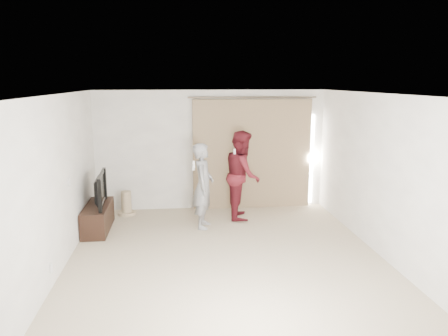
{
  "coord_description": "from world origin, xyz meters",
  "views": [
    {
      "loc": [
        -0.76,
        -6.66,
        2.8
      ],
      "look_at": [
        0.11,
        1.2,
        1.21
      ],
      "focal_mm": 35.0,
      "sensor_mm": 36.0,
      "label": 1
    }
  ],
  "objects_px": {
    "tv_console": "(98,218)",
    "person_man": "(203,186)",
    "tv": "(96,189)",
    "person_woman": "(243,175)"
  },
  "relations": [
    {
      "from": "tv_console",
      "to": "person_man",
      "type": "height_order",
      "value": "person_man"
    },
    {
      "from": "tv_console",
      "to": "person_woman",
      "type": "distance_m",
      "value": 2.96
    },
    {
      "from": "tv_console",
      "to": "person_man",
      "type": "bearing_deg",
      "value": -1.5
    },
    {
      "from": "tv",
      "to": "person_woman",
      "type": "xyz_separation_m",
      "value": [
        2.84,
        0.48,
        0.11
      ]
    },
    {
      "from": "tv_console",
      "to": "tv",
      "type": "bearing_deg",
      "value": 0.0
    },
    {
      "from": "person_man",
      "to": "person_woman",
      "type": "height_order",
      "value": "person_woman"
    },
    {
      "from": "person_man",
      "to": "tv_console",
      "type": "bearing_deg",
      "value": 178.5
    },
    {
      "from": "tv_console",
      "to": "person_man",
      "type": "relative_size",
      "value": 0.77
    },
    {
      "from": "tv_console",
      "to": "person_man",
      "type": "distance_m",
      "value": 2.09
    },
    {
      "from": "tv_console",
      "to": "tv",
      "type": "xyz_separation_m",
      "value": [
        0.0,
        0.0,
        0.55
      ]
    }
  ]
}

